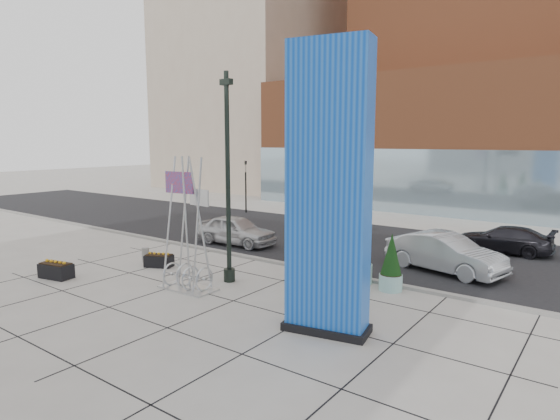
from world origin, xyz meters
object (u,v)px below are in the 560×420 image
Objects in this scene: overhead_street_sign at (316,181)px; car_silver_mid at (445,253)px; public_art_sculpture at (187,255)px; blue_pylon at (328,196)px; car_white_west at (236,230)px; lamp_post at (228,198)px; concrete_bollard at (145,255)px.

car_silver_mid is (4.05, 4.07, -3.20)m from overhead_street_sign.
public_art_sculpture is at bearing 152.83° from car_silver_mid.
overhead_street_sign is 0.93× the size of car_silver_mid.
overhead_street_sign is (-3.19, 4.42, -0.03)m from blue_pylon.
overhead_street_sign is 8.09m from car_white_west.
public_art_sculpture is (-0.60, -1.68, -2.04)m from lamp_post.
overhead_street_sign is at bearing 43.49° from lamp_post.
concrete_bollard is 13.56m from car_silver_mid.
public_art_sculpture is 5.82m from overhead_street_sign.
blue_pylon is at bearing -4.46° from public_art_sculpture.
car_silver_mid is (11.89, 6.51, 0.50)m from concrete_bollard.
car_white_west is (-4.29, 5.25, -2.59)m from lamp_post.
concrete_bollard is 0.14× the size of car_white_west.
concrete_bollard is at bearing 132.94° from car_silver_mid.
car_white_west is at bearing 79.29° from concrete_bollard.
car_white_west is (-6.84, 2.84, -3.25)m from overhead_street_sign.
car_silver_mid reaches higher than concrete_bollard.
public_art_sculpture is 1.10× the size of car_white_west.
blue_pylon is at bearing -19.30° from lamp_post.
car_white_west is at bearing 132.95° from blue_pylon.
public_art_sculpture is 7.62× the size of concrete_bollard.
overhead_street_sign is at bearing 17.28° from concrete_bollard.
lamp_post reaches higher than car_silver_mid.
overhead_street_sign is at bearing 149.37° from car_silver_mid.
car_white_west is at bearing 129.28° from lamp_post.
overhead_street_sign is (3.15, 4.09, 2.70)m from public_art_sculpture.
concrete_bollard is at bearing 159.14° from public_art_sculpture.
blue_pylon is 1.65× the size of public_art_sculpture.
lamp_post is at bearing -143.26° from car_white_west.
lamp_post reaches higher than concrete_bollard.
blue_pylon reaches higher than car_white_west.
overhead_street_sign reaches higher than car_silver_mid.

